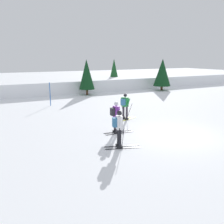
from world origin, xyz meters
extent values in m
plane|color=white|center=(0.00, 0.00, 0.00)|extent=(120.00, 120.00, 0.00)
cube|color=white|center=(0.00, 20.30, 0.69)|extent=(80.00, 8.81, 1.38)
cube|color=black|center=(-2.43, 1.85, 0.01)|extent=(1.60, 0.20, 0.02)
cube|color=black|center=(-2.45, 1.57, 0.01)|extent=(1.60, 0.20, 0.02)
cube|color=black|center=(-2.58, 1.86, 0.07)|extent=(0.27, 0.14, 0.10)
cube|color=black|center=(-2.60, 1.58, 0.07)|extent=(0.27, 0.14, 0.10)
cylinder|color=#38333D|center=(-2.58, 1.86, 0.55)|extent=(0.14, 0.14, 0.85)
cylinder|color=#38333D|center=(-2.60, 1.58, 0.55)|extent=(0.14, 0.14, 0.85)
cube|color=purple|center=(-2.59, 1.72, 1.17)|extent=(0.26, 0.40, 0.60)
cylinder|color=purple|center=(-2.55, 1.96, 1.16)|extent=(0.11, 0.26, 0.55)
cylinder|color=purple|center=(-2.58, 1.46, 1.16)|extent=(0.11, 0.26, 0.55)
sphere|color=silver|center=(-2.59, 1.72, 1.60)|extent=(0.22, 0.22, 0.22)
cylinder|color=#38383D|center=(-2.46, 2.05, 0.60)|extent=(0.05, 0.32, 1.21)
cylinder|color=#38383D|center=(-2.51, 1.37, 0.60)|extent=(0.05, 0.32, 1.21)
cube|color=#232328|center=(-2.80, 1.73, 1.19)|extent=(0.20, 0.29, 0.40)
cube|color=gold|center=(-0.61, 4.14, 0.01)|extent=(1.54, 0.62, 0.02)
cube|color=gold|center=(-0.52, 3.88, 0.01)|extent=(1.54, 0.62, 0.02)
cube|color=black|center=(-0.75, 4.09, 0.07)|extent=(0.29, 0.20, 0.10)
cube|color=black|center=(-0.66, 3.83, 0.07)|extent=(0.29, 0.20, 0.10)
cylinder|color=#38333D|center=(-0.75, 4.09, 0.55)|extent=(0.14, 0.14, 0.85)
cylinder|color=#38333D|center=(-0.66, 3.83, 0.55)|extent=(0.14, 0.14, 0.85)
cube|color=#23843D|center=(-0.70, 3.96, 1.17)|extent=(0.35, 0.44, 0.60)
cylinder|color=#23843D|center=(-0.77, 4.20, 1.16)|extent=(0.17, 0.27, 0.55)
cylinder|color=#23843D|center=(-0.60, 3.73, 1.16)|extent=(0.17, 0.27, 0.55)
sphere|color=black|center=(-0.70, 3.96, 1.60)|extent=(0.22, 0.22, 0.22)
cylinder|color=#38383D|center=(-0.70, 4.25, 0.56)|extent=(0.18, 0.44, 1.13)
cylinder|color=#38383D|center=(-0.52, 3.74, 0.56)|extent=(0.18, 0.44, 1.13)
cube|color=teal|center=(-0.90, 3.89, 1.19)|extent=(0.26, 0.32, 0.40)
cube|color=black|center=(-3.30, -0.14, 0.01)|extent=(1.55, 0.58, 0.02)
cube|color=black|center=(-3.39, -0.40, 0.01)|extent=(1.55, 0.58, 0.02)
cube|color=black|center=(-3.44, -0.09, 0.07)|extent=(0.28, 0.19, 0.10)
cube|color=black|center=(-3.53, -0.36, 0.07)|extent=(0.28, 0.19, 0.10)
cylinder|color=black|center=(-3.44, -0.09, 0.55)|extent=(0.14, 0.14, 0.85)
cylinder|color=black|center=(-3.53, -0.36, 0.55)|extent=(0.14, 0.14, 0.85)
cube|color=white|center=(-3.49, -0.22, 1.17)|extent=(0.35, 0.44, 0.60)
cylinder|color=white|center=(-3.39, 0.01, 1.16)|extent=(0.17, 0.27, 0.55)
cylinder|color=white|center=(-3.55, -0.47, 1.16)|extent=(0.17, 0.27, 0.55)
sphere|color=black|center=(-3.49, -0.22, 1.60)|extent=(0.22, 0.22, 0.22)
cylinder|color=#38383D|center=(-3.30, 0.04, 0.51)|extent=(0.14, 0.38, 1.02)
cylinder|color=#38383D|center=(-3.49, -0.55, 0.51)|extent=(0.14, 0.38, 1.02)
cube|color=teal|center=(-3.69, -0.16, 1.19)|extent=(0.26, 0.32, 0.40)
cylinder|color=#1E56AD|center=(-3.87, 10.88, 0.97)|extent=(0.06, 0.06, 1.95)
cylinder|color=#513823|center=(1.05, 14.96, 0.31)|extent=(0.25, 0.25, 0.63)
cone|color=#0F3819|center=(1.05, 14.96, 2.21)|extent=(1.65, 1.65, 3.16)
cylinder|color=#513823|center=(10.58, 14.20, 0.28)|extent=(0.28, 0.28, 0.56)
cone|color=#0F3819|center=(10.58, 14.20, 2.19)|extent=(2.09, 2.09, 3.25)
cylinder|color=#513823|center=(6.99, 19.93, 0.28)|extent=(0.19, 0.19, 0.55)
cone|color=#194C23|center=(6.99, 19.93, 2.17)|extent=(1.41, 1.41, 3.23)
camera|label=1|loc=(-8.50, -9.12, 3.97)|focal=38.60mm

